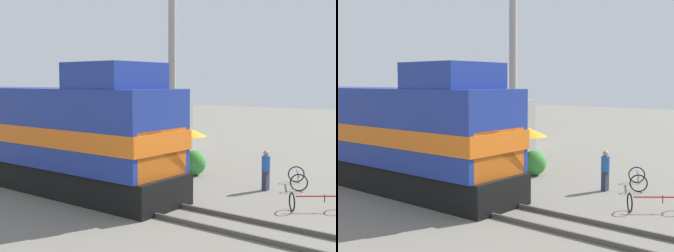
{
  "view_description": "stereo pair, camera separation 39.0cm",
  "coord_description": "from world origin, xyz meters",
  "views": [
    {
      "loc": [
        -12.01,
        -10.89,
        4.38
      ],
      "look_at": [
        1.2,
        -0.43,
        2.76
      ],
      "focal_mm": 50.0,
      "sensor_mm": 36.0,
      "label": 1
    },
    {
      "loc": [
        -11.77,
        -11.19,
        4.38
      ],
      "look_at": [
        1.2,
        -0.43,
        2.76
      ],
      "focal_mm": 50.0,
      "sensor_mm": 36.0,
      "label": 2
    }
  ],
  "objects": [
    {
      "name": "shrub_cluster",
      "position": [
        5.64,
        1.56,
        0.58
      ],
      "size": [
        1.17,
        1.17,
        1.17
      ],
      "primitive_type": "sphere",
      "color": "#388C38",
      "rests_on": "ground_plane"
    },
    {
      "name": "ground_plane",
      "position": [
        0.0,
        0.0,
        0.0
      ],
      "size": [
        120.0,
        120.0,
        0.0
      ],
      "primitive_type": "plane",
      "color": "slate"
    },
    {
      "name": "rail_near",
      "position": [
        -0.72,
        0.0,
        0.07
      ],
      "size": [
        0.08,
        36.18,
        0.15
      ],
      "primitive_type": "cube",
      "color": "#4C4742",
      "rests_on": "ground_plane"
    },
    {
      "name": "bicycle_spare",
      "position": [
        3.21,
        -5.22,
        0.34
      ],
      "size": [
        1.57,
        1.72,
        0.66
      ],
      "rotation": [
        0.0,
        0.0,
        0.68
      ],
      "color": "black",
      "rests_on": "ground_plane"
    },
    {
      "name": "vendor_umbrella",
      "position": [
        5.43,
        1.87,
        2.05
      ],
      "size": [
        1.97,
        1.97,
        2.28
      ],
      "color": "#4C4C4C",
      "rests_on": "ground_plane"
    },
    {
      "name": "building_block_distant",
      "position": [
        9.19,
        8.71,
        1.6
      ],
      "size": [
        6.3,
        4.72,
        3.2
      ],
      "primitive_type": "cube",
      "color": "#999E93",
      "rests_on": "ground_plane"
    },
    {
      "name": "billboard_sign",
      "position": [
        7.89,
        4.63,
        2.26
      ],
      "size": [
        1.73,
        0.12,
        3.05
      ],
      "color": "#595959",
      "rests_on": "ground_plane"
    },
    {
      "name": "rail_far",
      "position": [
        0.72,
        0.0,
        0.07
      ],
      "size": [
        0.08,
        36.18,
        0.15
      ],
      "primitive_type": "cube",
      "color": "#4C4742",
      "rests_on": "ground_plane"
    },
    {
      "name": "locomotive",
      "position": [
        0.0,
        4.4,
        2.2
      ],
      "size": [
        3.05,
        12.33,
        5.04
      ],
      "color": "black",
      "rests_on": "ground_plane"
    },
    {
      "name": "person_bystander",
      "position": [
        4.94,
        -2.48,
        0.88
      ],
      "size": [
        0.34,
        0.34,
        1.63
      ],
      "color": "#2D3347",
      "rests_on": "ground_plane"
    },
    {
      "name": "utility_pole",
      "position": [
        5.98,
        3.1,
        5.13
      ],
      "size": [
        1.8,
        0.37,
        10.11
      ],
      "color": "#9E998E",
      "rests_on": "ground_plane"
    },
    {
      "name": "bicycle",
      "position": [
        6.37,
        -3.23,
        0.36
      ],
      "size": [
        1.9,
        1.42,
        0.71
      ],
      "rotation": [
        0.0,
        0.0,
        -1.11
      ],
      "color": "black",
      "rests_on": "ground_plane"
    }
  ]
}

